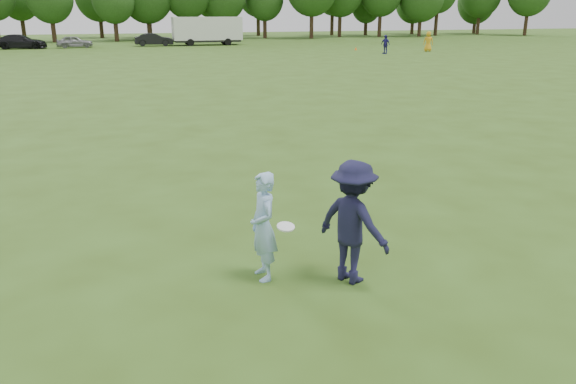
{
  "coord_description": "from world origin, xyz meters",
  "views": [
    {
      "loc": [
        -3.0,
        -7.51,
        3.97
      ],
      "look_at": [
        -0.35,
        0.92,
        1.1
      ],
      "focal_mm": 35.0,
      "sensor_mm": 36.0,
      "label": 1
    }
  ],
  "objects_px": {
    "car_e": "(75,42)",
    "cargo_trailer": "(207,30)",
    "player_far_b": "(385,44)",
    "thrower": "(263,227)",
    "defender": "(353,222)",
    "field_cone": "(356,49)",
    "player_far_c": "(428,42)",
    "car_f": "(154,40)",
    "car_d": "(21,42)"
  },
  "relations": [
    {
      "from": "car_d",
      "to": "cargo_trailer",
      "type": "height_order",
      "value": "cargo_trailer"
    },
    {
      "from": "cargo_trailer",
      "to": "car_f",
      "type": "bearing_deg",
      "value": 179.06
    },
    {
      "from": "player_far_c",
      "to": "car_e",
      "type": "height_order",
      "value": "player_far_c"
    },
    {
      "from": "car_e",
      "to": "field_cone",
      "type": "xyz_separation_m",
      "value": [
        28.07,
        -12.65,
        -0.5
      ]
    },
    {
      "from": "thrower",
      "to": "car_d",
      "type": "relative_size",
      "value": 0.33
    },
    {
      "from": "field_cone",
      "to": "cargo_trailer",
      "type": "xyz_separation_m",
      "value": [
        -13.26,
        13.2,
        1.63
      ]
    },
    {
      "from": "car_d",
      "to": "car_f",
      "type": "bearing_deg",
      "value": -83.04
    },
    {
      "from": "car_e",
      "to": "field_cone",
      "type": "distance_m",
      "value": 30.79
    },
    {
      "from": "car_d",
      "to": "thrower",
      "type": "bearing_deg",
      "value": -166.2
    },
    {
      "from": "car_e",
      "to": "field_cone",
      "type": "bearing_deg",
      "value": -117.99
    },
    {
      "from": "defender",
      "to": "field_cone",
      "type": "bearing_deg",
      "value": -54.05
    },
    {
      "from": "player_far_b",
      "to": "car_e",
      "type": "distance_m",
      "value": 33.93
    },
    {
      "from": "player_far_c",
      "to": "field_cone",
      "type": "distance_m",
      "value": 7.35
    },
    {
      "from": "defender",
      "to": "player_far_b",
      "type": "bearing_deg",
      "value": -57.36
    },
    {
      "from": "defender",
      "to": "field_cone",
      "type": "distance_m",
      "value": 52.62
    },
    {
      "from": "player_far_c",
      "to": "field_cone",
      "type": "xyz_separation_m",
      "value": [
        -5.93,
        4.27,
        -0.83
      ]
    },
    {
      "from": "thrower",
      "to": "car_e",
      "type": "xyz_separation_m",
      "value": [
        -5.34,
        60.2,
        -0.2
      ]
    },
    {
      "from": "thrower",
      "to": "player_far_c",
      "type": "bearing_deg",
      "value": 142.87
    },
    {
      "from": "thrower",
      "to": "field_cone",
      "type": "height_order",
      "value": "thrower"
    },
    {
      "from": "car_e",
      "to": "cargo_trailer",
      "type": "relative_size",
      "value": 0.42
    },
    {
      "from": "car_d",
      "to": "car_e",
      "type": "height_order",
      "value": "car_d"
    },
    {
      "from": "defender",
      "to": "player_far_c",
      "type": "xyz_separation_m",
      "value": [
        27.39,
        43.76,
        0.03
      ]
    },
    {
      "from": "car_e",
      "to": "player_far_b",
      "type": "bearing_deg",
      "value": -126.45
    },
    {
      "from": "car_f",
      "to": "defender",
      "type": "bearing_deg",
      "value": -179.36
    },
    {
      "from": "player_far_b",
      "to": "car_e",
      "type": "height_order",
      "value": "player_far_b"
    },
    {
      "from": "player_far_b",
      "to": "thrower",
      "type": "bearing_deg",
      "value": -51.92
    },
    {
      "from": "defender",
      "to": "car_e",
      "type": "distance_m",
      "value": 61.04
    },
    {
      "from": "car_f",
      "to": "field_cone",
      "type": "xyz_separation_m",
      "value": [
        19.46,
        -13.3,
        -0.57
      ]
    },
    {
      "from": "car_e",
      "to": "cargo_trailer",
      "type": "distance_m",
      "value": 14.87
    },
    {
      "from": "player_far_c",
      "to": "player_far_b",
      "type": "bearing_deg",
      "value": 41.13
    },
    {
      "from": "thrower",
      "to": "defender",
      "type": "height_order",
      "value": "defender"
    },
    {
      "from": "thrower",
      "to": "player_far_c",
      "type": "relative_size",
      "value": 0.86
    },
    {
      "from": "thrower",
      "to": "field_cone",
      "type": "distance_m",
      "value": 52.71
    },
    {
      "from": "car_d",
      "to": "car_f",
      "type": "distance_m",
      "value": 14.03
    },
    {
      "from": "car_d",
      "to": "car_f",
      "type": "height_order",
      "value": "car_d"
    },
    {
      "from": "player_far_b",
      "to": "player_far_c",
      "type": "distance_m",
      "value": 5.64
    },
    {
      "from": "defender",
      "to": "car_d",
      "type": "height_order",
      "value": "defender"
    },
    {
      "from": "car_e",
      "to": "field_cone",
      "type": "height_order",
      "value": "car_e"
    },
    {
      "from": "player_far_b",
      "to": "car_e",
      "type": "bearing_deg",
      "value": -145.65
    },
    {
      "from": "car_f",
      "to": "cargo_trailer",
      "type": "bearing_deg",
      "value": -88.43
    },
    {
      "from": "field_cone",
      "to": "cargo_trailer",
      "type": "distance_m",
      "value": 18.78
    },
    {
      "from": "player_far_c",
      "to": "cargo_trailer",
      "type": "height_order",
      "value": "cargo_trailer"
    },
    {
      "from": "defender",
      "to": "car_e",
      "type": "relative_size",
      "value": 0.5
    },
    {
      "from": "thrower",
      "to": "player_far_b",
      "type": "distance_m",
      "value": 47.86
    },
    {
      "from": "player_far_b",
      "to": "cargo_trailer",
      "type": "bearing_deg",
      "value": -166.92
    },
    {
      "from": "thrower",
      "to": "car_e",
      "type": "bearing_deg",
      "value": -178.55
    },
    {
      "from": "player_far_b",
      "to": "field_cone",
      "type": "distance_m",
      "value": 5.75
    },
    {
      "from": "field_cone",
      "to": "car_f",
      "type": "bearing_deg",
      "value": 145.65
    },
    {
      "from": "car_e",
      "to": "thrower",
      "type": "bearing_deg",
      "value": -178.67
    },
    {
      "from": "field_cone",
      "to": "car_e",
      "type": "bearing_deg",
      "value": 155.75
    }
  ]
}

